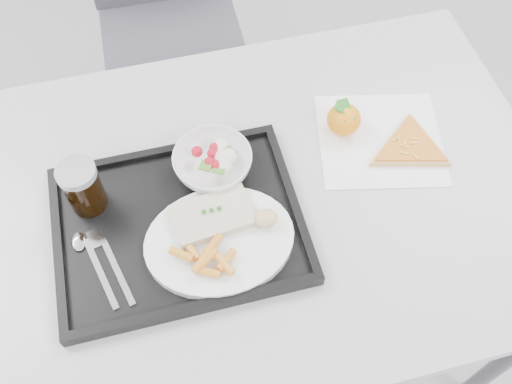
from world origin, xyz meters
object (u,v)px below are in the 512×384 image
salad_bowl (213,163)px  pizza_slice (410,147)px  chair (165,3)px  dinner_plate (220,241)px  cola_glass (82,187)px  tray (179,226)px  tangerine (344,119)px  table (248,213)px

salad_bowl → pizza_slice: bearing=-5.8°
chair → dinner_plate: (-0.03, -0.95, 0.24)m
dinner_plate → cola_glass: 0.27m
tray → salad_bowl: size_ratio=2.96×
tray → cola_glass: size_ratio=4.17×
dinner_plate → tangerine: (0.30, 0.20, 0.01)m
table → cola_glass: cola_glass is taller
table → chair: chair is taller
tray → pizza_slice: 0.49m
cola_glass → tangerine: 0.53m
salad_bowl → cola_glass: size_ratio=1.41×
salad_bowl → tangerine: (0.28, 0.04, -0.00)m
chair → tray: size_ratio=2.07×
table → salad_bowl: 0.14m
tray → pizza_slice: (0.48, 0.06, 0.00)m
chair → tangerine: size_ratio=10.25×
dinner_plate → cola_glass: (-0.22, 0.14, 0.05)m
chair → dinner_plate: 0.98m
chair → tangerine: bearing=-69.8°
chair → tangerine: chair is taller
chair → salad_bowl: size_ratio=6.11×
pizza_slice → table: bearing=-175.7°
tray → tangerine: (0.37, 0.14, 0.03)m
tray → pizza_slice: bearing=7.3°
salad_bowl → cola_glass: bearing=-176.2°
table → salad_bowl: size_ratio=7.89×
tangerine → chair: bearing=110.2°
salad_bowl → tangerine: 0.28m
cola_glass → tangerine: cola_glass is taller
chair → tray: (-0.09, -0.89, 0.22)m
table → salad_bowl: bearing=128.5°
tangerine → pizza_slice: size_ratio=0.40×
tangerine → dinner_plate: bearing=-146.3°
table → tangerine: tangerine is taller
tray → salad_bowl: 0.14m
salad_bowl → tangerine: size_ratio=1.68×
tangerine → pizza_slice: (0.12, -0.08, -0.02)m
tray → cola_glass: bearing=150.7°
dinner_plate → table: bearing=51.3°
chair → salad_bowl: chair is taller
dinner_plate → tangerine: tangerine is taller
dinner_plate → cola_glass: cola_glass is taller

